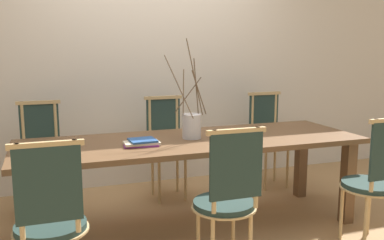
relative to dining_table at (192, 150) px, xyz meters
The scene contains 11 objects.
ground_plane 0.63m from the dining_table, ahead, with size 16.00×16.00×0.00m, color #A87F51.
wall_rear 1.61m from the dining_table, 90.00° to the left, with size 12.00×0.06×3.20m.
dining_table is the anchor object (origin of this frame).
chair_near_leftend 1.32m from the dining_table, 144.74° to the right, with size 0.41×0.41×0.97m.
chair_near_left 0.77m from the dining_table, 92.59° to the right, with size 0.41×0.41×0.97m.
chair_near_center 1.35m from the dining_table, 34.54° to the right, with size 0.41×0.41×0.97m.
chair_far_leftend 1.36m from the dining_table, 145.84° to the left, with size 0.41×0.41×0.97m.
chair_far_left 0.77m from the dining_table, 89.08° to the left, with size 0.41×0.41×0.97m.
chair_far_center 1.35m from the dining_table, 34.44° to the left, with size 0.41×0.41×0.97m.
vase_centerpiece 0.20m from the dining_table, 77.23° to the left, with size 0.32×0.32×0.77m.
book_stack 0.44m from the dining_table, 167.73° to the right, with size 0.27×0.20×0.04m.
Camera 1 is at (-1.08, -3.08, 1.43)m, focal length 40.00 mm.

